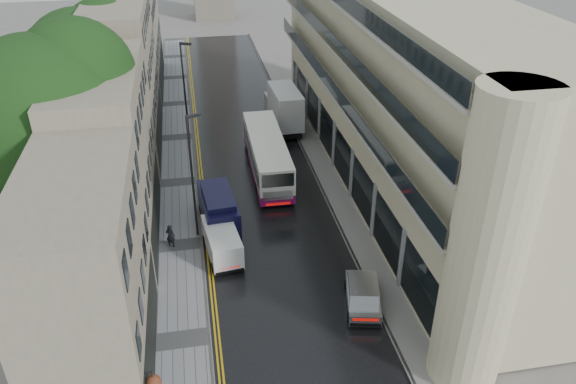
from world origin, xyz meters
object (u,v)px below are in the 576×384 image
object	(u,v)px
lamp_post_near	(192,179)
cream_bus	(257,175)
navy_van	(208,225)
lamp_post_far	(185,95)
white_lorry	(276,116)
white_van	(213,259)
pedestrian	(170,236)
tree_near	(49,150)
tree_far	(86,85)
silver_hatchback	(350,311)

from	to	relation	value
lamp_post_near	cream_bus	bearing A→B (deg)	23.56
navy_van	lamp_post_far	bearing A→B (deg)	88.17
white_lorry	white_van	bearing A→B (deg)	-112.71
cream_bus	white_van	xyz separation A→B (m)	(-3.76, -8.68, -0.55)
pedestrian	lamp_post_near	distance (m)	3.84
tree_near	navy_van	world-z (taller)	tree_near
lamp_post_near	pedestrian	bearing A→B (deg)	-171.09
lamp_post_far	navy_van	bearing A→B (deg)	-64.36
tree_far	pedestrian	bearing A→B (deg)	-67.30
white_van	navy_van	size ratio (longest dim) A/B	0.81
tree_far	navy_van	xyz separation A→B (m)	(8.14, -13.75, -4.88)
silver_hatchback	navy_van	xyz separation A→B (m)	(-6.81, 8.53, 0.61)
cream_bus	lamp_post_far	xyz separation A→B (m)	(-4.64, 9.49, 2.93)
cream_bus	tree_far	bearing A→B (deg)	146.60
lamp_post_far	lamp_post_near	bearing A→B (deg)	-66.88
lamp_post_far	white_lorry	bearing A→B (deg)	24.93
tree_near	tree_far	size ratio (longest dim) A/B	1.11
white_lorry	lamp_post_near	size ratio (longest dim) A/B	0.90
white_lorry	cream_bus	bearing A→B (deg)	-109.71
silver_hatchback	lamp_post_far	distance (m)	25.11
lamp_post_near	white_lorry	bearing A→B (deg)	39.88
tree_near	navy_van	bearing A→B (deg)	-5.06
white_lorry	lamp_post_far	distance (m)	8.06
white_lorry	pedestrian	xyz separation A→B (m)	(-9.23, -15.53, -1.06)
tree_near	tree_far	world-z (taller)	tree_near
cream_bus	white_van	distance (m)	9.47
tree_near	silver_hatchback	distance (m)	18.90
pedestrian	white_van	bearing A→B (deg)	152.05
silver_hatchback	white_lorry	bearing A→B (deg)	102.14
navy_van	pedestrian	distance (m)	2.38
white_lorry	lamp_post_near	bearing A→B (deg)	-120.07
silver_hatchback	lamp_post_near	world-z (taller)	lamp_post_near
tree_far	white_lorry	world-z (taller)	tree_far
lamp_post_far	tree_far	bearing A→B (deg)	-146.71
cream_bus	lamp_post_near	size ratio (longest dim) A/B	1.34
cream_bus	lamp_post_far	distance (m)	10.96
white_lorry	lamp_post_near	xyz separation A→B (m)	(-7.56, -14.51, 2.25)
silver_hatchback	pedestrian	bearing A→B (deg)	149.75
silver_hatchback	white_van	bearing A→B (deg)	153.06
silver_hatchback	white_van	size ratio (longest dim) A/B	0.92
white_lorry	white_van	distance (m)	19.69
tree_near	tree_far	xyz separation A→B (m)	(0.30, 13.00, -0.72)
white_lorry	white_van	xyz separation A→B (m)	(-6.78, -18.46, -0.99)
tree_far	lamp_post_far	distance (m)	7.71
tree_near	white_van	world-z (taller)	tree_near
cream_bus	tree_near	bearing A→B (deg)	-157.70
white_van	lamp_post_far	world-z (taller)	lamp_post_far
tree_far	pedestrian	size ratio (longest dim) A/B	7.96
tree_far	silver_hatchback	bearing A→B (deg)	-56.13
white_lorry	tree_near	bearing A→B (deg)	-138.80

